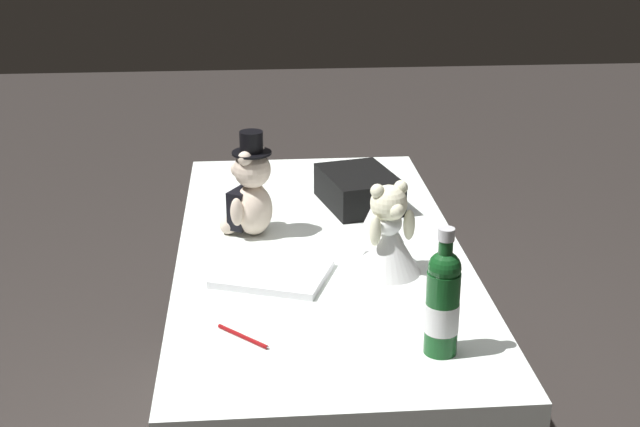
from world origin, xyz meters
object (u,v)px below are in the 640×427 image
object	(u,v)px
teddy_bear_bride	(385,231)
guestbook	(272,274)
teddy_bear_groom	(250,193)
signing_pen	(244,337)
gift_case_black	(359,189)
champagne_bottle	(443,301)

from	to	relation	value
teddy_bear_bride	guestbook	world-z (taller)	teddy_bear_bride
teddy_bear_groom	signing_pen	distance (m)	0.62
teddy_bear_groom	gift_case_black	distance (m)	0.40
teddy_bear_bride	champagne_bottle	distance (m)	0.43
signing_pen	guestbook	xyz separation A→B (m)	(-0.31, 0.07, 0.01)
gift_case_black	guestbook	xyz separation A→B (m)	(0.50, -0.28, -0.04)
gift_case_black	guestbook	size ratio (longest dim) A/B	1.17
champagne_bottle	signing_pen	world-z (taller)	champagne_bottle
signing_pen	gift_case_black	world-z (taller)	gift_case_black
teddy_bear_groom	champagne_bottle	size ratio (longest dim) A/B	1.05
teddy_bear_groom	gift_case_black	xyz separation A→B (m)	(-0.20, 0.33, -0.07)
teddy_bear_groom	guestbook	bearing A→B (deg)	9.79
teddy_bear_groom	gift_case_black	world-z (taller)	teddy_bear_groom
guestbook	gift_case_black	bearing A→B (deg)	170.29
teddy_bear_groom	guestbook	size ratio (longest dim) A/B	1.11
teddy_bear_bride	guestbook	bearing A→B (deg)	-85.26
teddy_bear_bride	gift_case_black	size ratio (longest dim) A/B	0.76
teddy_bear_bride	champagne_bottle	xyz separation A→B (m)	(0.43, 0.06, 0.02)
guestbook	signing_pen	bearing A→B (deg)	6.84
teddy_bear_groom	champagne_bottle	xyz separation A→B (m)	(0.70, 0.40, 0.00)
champagne_bottle	gift_case_black	xyz separation A→B (m)	(-0.90, -0.07, -0.07)
teddy_bear_bride	guestbook	distance (m)	0.31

